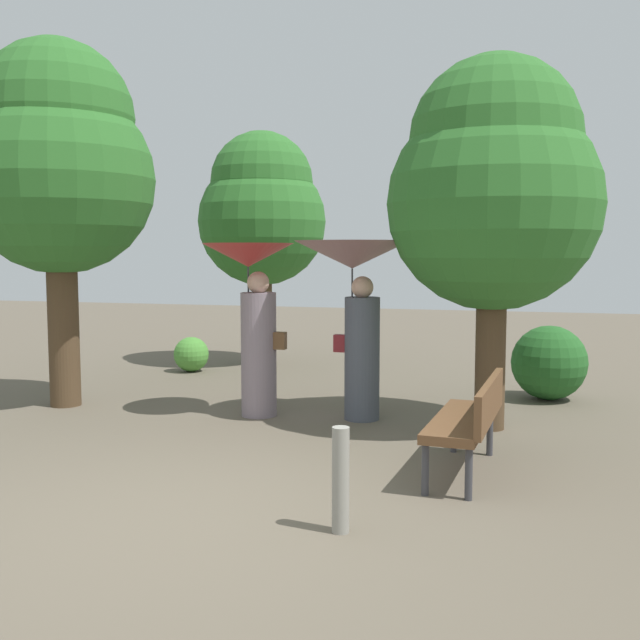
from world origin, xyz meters
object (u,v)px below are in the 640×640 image
park_bench (471,416)px  tree_near_right (494,185)px  tree_near_left (262,210)px  path_marker_post (341,480)px  person_right (355,285)px  person_left (253,299)px  tree_mid_left (58,161)px

park_bench → tree_near_right: bearing=-178.4°
tree_near_left → path_marker_post: size_ratio=5.39×
person_right → tree_near_right: size_ratio=0.51×
tree_near_right → path_marker_post: (-0.82, -3.33, -2.26)m
path_marker_post → park_bench: bearing=64.7°
park_bench → tree_near_left: tree_near_left is taller
person_left → path_marker_post: bearing=-148.3°
tree_mid_left → person_right: bearing=4.4°
person_left → person_right: bearing=-81.6°
person_left → tree_near_right: (2.71, 0.09, 1.25)m
tree_near_left → tree_mid_left: size_ratio=0.88×
tree_near_right → person_left: bearing=-178.1°
park_bench → tree_mid_left: tree_mid_left is taller
person_right → tree_near_left: bearing=35.7°
park_bench → tree_mid_left: size_ratio=0.34×
tree_mid_left → park_bench: bearing=-16.6°
tree_near_left → tree_near_right: bearing=-42.7°
tree_near_left → park_bench: bearing=-54.1°
person_left → tree_mid_left: (-2.48, -0.14, 1.66)m
tree_near_right → tree_mid_left: tree_mid_left is taller
tree_mid_left → path_marker_post: (4.37, -3.10, -2.67)m
park_bench → path_marker_post: bearing=-21.5°
person_left → park_bench: person_left is taller
path_marker_post → tree_mid_left: bearing=144.6°
person_left → path_marker_post: person_left is taller
person_left → path_marker_post: (1.89, -3.24, -1.01)m
tree_near_left → path_marker_post: bearing=-65.6°
park_bench → tree_near_right: size_ratio=0.38×
tree_near_left → tree_near_right: 5.47m
tree_mid_left → person_left: bearing=3.2°
tree_near_right → tree_near_left: bearing=137.3°
person_right → tree_near_right: bearing=-90.8°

